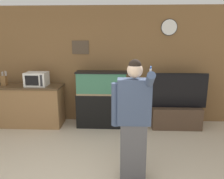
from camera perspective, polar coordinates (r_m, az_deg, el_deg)
wall_back_paneled at (r=5.04m, az=-5.50°, el=6.29°), size 10.00×0.08×2.60m
counter_island at (r=5.24m, az=-22.04°, el=-3.89°), size 1.73×0.56×0.90m
microwave at (r=4.98m, az=-19.07°, el=2.60°), size 0.45×0.36×0.30m
knife_block at (r=5.31m, az=-26.33°, el=2.15°), size 0.10×0.11×0.32m
aquarium_on_stand at (r=4.75m, az=-2.69°, el=-2.57°), size 1.08×0.37×1.22m
tv_on_stand at (r=4.93m, az=16.39°, el=-5.63°), size 1.26×0.40×1.20m
person_standing at (r=2.92m, az=5.51°, el=-7.78°), size 0.52×0.39×1.65m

